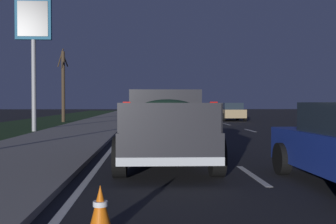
% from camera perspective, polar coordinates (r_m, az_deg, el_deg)
% --- Properties ---
extents(ground, '(144.00, 144.00, 0.00)m').
position_cam_1_polar(ground, '(28.17, 5.13, -1.83)').
color(ground, black).
extents(sidewalk_shoulder, '(108.00, 4.00, 0.12)m').
position_cam_1_polar(sidewalk_shoulder, '(28.10, -10.09, -1.73)').
color(sidewalk_shoulder, gray).
rests_on(sidewalk_shoulder, ground).
extents(grass_verge, '(108.00, 6.00, 0.01)m').
position_cam_1_polar(grass_verge, '(29.15, -19.90, -1.79)').
color(grass_verge, '#1E3819').
rests_on(grass_verge, ground).
extents(lane_markings, '(108.00, 7.04, 0.01)m').
position_cam_1_polar(lane_markings, '(30.81, -1.31, -1.55)').
color(lane_markings, silver).
rests_on(lane_markings, ground).
extents(pickup_truck, '(5.45, 2.33, 1.87)m').
position_cam_1_polar(pickup_truck, '(10.13, -0.32, -1.81)').
color(pickup_truck, '#232328').
rests_on(pickup_truck, ground).
extents(sedan_tan, '(4.43, 2.07, 1.54)m').
position_cam_1_polar(sedan_tan, '(35.40, 8.89, 0.06)').
color(sedan_tan, '#9E845B').
rests_on(sedan_tan, ground).
extents(gas_price_sign, '(0.27, 1.90, 7.12)m').
position_cam_1_polar(gas_price_sign, '(23.13, -18.49, 10.75)').
color(gas_price_sign, '#99999E').
rests_on(gas_price_sign, ground).
extents(bare_tree_far, '(1.60, 0.87, 5.92)m').
position_cam_1_polar(bare_tree_far, '(33.48, -14.60, 3.77)').
color(bare_tree_far, '#423323').
rests_on(bare_tree_far, ground).
extents(traffic_cone_near, '(0.36, 0.36, 0.58)m').
position_cam_1_polar(traffic_cone_near, '(4.87, -9.54, -13.52)').
color(traffic_cone_near, black).
rests_on(traffic_cone_near, ground).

